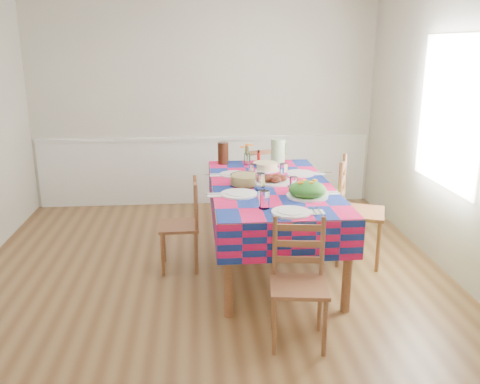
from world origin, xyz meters
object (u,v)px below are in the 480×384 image
(dining_table, at_px, (271,194))
(tea_pitcher, at_px, (223,153))
(chair_near, at_px, (299,283))
(green_pitcher, at_px, (278,151))
(chair_far, at_px, (256,182))
(chair_left, at_px, (183,225))
(chair_right, at_px, (356,212))
(meat_platter, at_px, (274,180))

(dining_table, height_order, tea_pitcher, tea_pitcher)
(tea_pitcher, bearing_deg, chair_near, -79.50)
(dining_table, distance_m, green_pitcher, 0.95)
(chair_far, bearing_deg, tea_pitcher, 28.97)
(chair_left, xyz_separation_m, chair_right, (1.70, 0.02, 0.08))
(dining_table, xyz_separation_m, chair_left, (-0.85, 0.00, -0.30))
(dining_table, distance_m, chair_right, 0.87)
(chair_near, bearing_deg, tea_pitcher, 108.00)
(green_pitcher, distance_m, chair_far, 0.68)
(meat_platter, xyz_separation_m, chair_right, (0.82, -0.02, -0.34))
(green_pitcher, bearing_deg, meat_platter, -101.45)
(green_pitcher, xyz_separation_m, chair_far, (-0.19, 0.44, -0.48))
(chair_near, bearing_deg, dining_table, 97.74)
(tea_pitcher, bearing_deg, chair_left, -115.77)
(dining_table, bearing_deg, chair_right, 1.18)
(chair_near, distance_m, chair_far, 2.68)
(chair_far, height_order, chair_right, chair_right)
(chair_right, bearing_deg, chair_near, 169.23)
(meat_platter, xyz_separation_m, green_pitcher, (0.17, 0.86, 0.10))
(green_pitcher, bearing_deg, chair_left, -139.62)
(meat_platter, xyz_separation_m, tea_pitcher, (-0.44, 0.87, 0.09))
(chair_far, height_order, chair_left, chair_far)
(green_pitcher, bearing_deg, chair_near, -95.01)
(tea_pitcher, height_order, chair_near, tea_pitcher)
(chair_left, bearing_deg, chair_far, 145.86)
(meat_platter, bearing_deg, green_pitcher, 78.55)
(chair_far, bearing_deg, chair_left, 40.95)
(meat_platter, height_order, chair_near, chair_near)
(dining_table, height_order, green_pitcher, green_pitcher)
(dining_table, relative_size, tea_pitcher, 8.82)
(tea_pitcher, bearing_deg, green_pitcher, -1.43)
(dining_table, xyz_separation_m, green_pitcher, (0.20, 0.90, 0.23))
(green_pitcher, height_order, chair_near, green_pitcher)
(tea_pitcher, distance_m, chair_far, 0.76)
(tea_pitcher, relative_size, chair_right, 0.23)
(tea_pitcher, bearing_deg, meat_platter, -63.21)
(chair_near, bearing_deg, chair_right, 65.71)
(tea_pitcher, relative_size, chair_far, 0.25)
(meat_platter, relative_size, chair_near, 0.44)
(meat_platter, bearing_deg, tea_pitcher, 116.79)
(meat_platter, distance_m, green_pitcher, 0.88)
(chair_near, xyz_separation_m, chair_far, (0.01, 2.68, 0.03))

